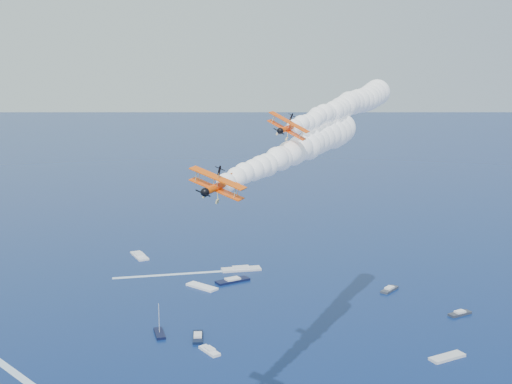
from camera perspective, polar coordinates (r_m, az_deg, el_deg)
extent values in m
cube|color=silver|center=(234.70, -1.30, -6.73)|extent=(14.02, 4.69, 0.70)
cube|color=black|center=(179.95, -5.09, -12.47)|extent=(3.86, 8.59, 0.70)
cube|color=#2C303B|center=(203.65, 17.32, -10.08)|extent=(7.80, 4.36, 0.70)
cube|color=white|center=(254.25, -10.11, -5.50)|extent=(6.70, 12.90, 0.70)
cube|color=white|center=(171.79, -4.06, -13.64)|extent=(4.90, 7.48, 0.70)
cube|color=silver|center=(174.82, 16.31, -13.63)|extent=(10.23, 5.60, 0.70)
cube|color=black|center=(222.86, -2.05, -7.71)|extent=(12.32, 7.26, 0.70)
cube|color=black|center=(183.35, -8.41, -12.09)|extent=(2.79, 7.53, 0.70)
cube|color=white|center=(217.62, -4.72, -8.22)|extent=(9.92, 11.21, 0.70)
cube|color=#323743|center=(218.58, 11.54, -8.32)|extent=(7.91, 7.10, 0.70)
cube|color=white|center=(231.68, -7.67, -7.15)|extent=(38.03, 2.60, 0.04)
cube|color=white|center=(171.54, -20.35, -14.50)|extent=(21.89, 33.25, 0.04)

